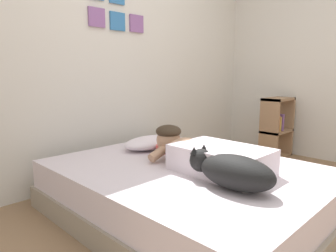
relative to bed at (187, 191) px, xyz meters
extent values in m
plane|color=#8C6B4C|center=(0.23, -0.56, -0.19)|extent=(12.28, 12.28, 0.00)
cube|color=silver|center=(0.23, 1.18, 1.06)|extent=(4.14, 0.10, 2.50)
cube|color=#8C5999|center=(0.00, 1.12, 1.37)|extent=(0.17, 0.02, 0.17)
cube|color=#3372B2|center=(0.23, 1.12, 1.36)|extent=(0.17, 0.02, 0.17)
cube|color=#8C5999|center=(0.47, 1.12, 1.36)|extent=(0.17, 0.02, 0.17)
cube|color=silver|center=(2.35, -0.22, 1.06)|extent=(0.10, 6.39, 2.50)
cube|color=gray|center=(0.00, 0.00, -0.10)|extent=(1.52, 1.96, 0.16)
cube|color=silver|center=(0.00, 0.00, 0.08)|extent=(1.47, 1.90, 0.21)
ellipsoid|color=silver|center=(0.17, 0.59, 0.25)|extent=(0.52, 0.32, 0.11)
cube|color=silver|center=(0.05, -0.26, 0.28)|extent=(0.42, 0.64, 0.18)
ellipsoid|color=tan|center=(0.05, 0.08, 0.30)|extent=(0.32, 0.20, 0.16)
sphere|color=tan|center=(0.05, 0.24, 0.34)|extent=(0.19, 0.19, 0.19)
ellipsoid|color=#332619|center=(0.05, 0.24, 0.41)|extent=(0.20, 0.20, 0.10)
cylinder|color=tan|center=(-0.05, 0.22, 0.27)|extent=(0.23, 0.07, 0.14)
cylinder|color=tan|center=(0.15, 0.22, 0.27)|extent=(0.23, 0.07, 0.14)
ellipsoid|color=black|center=(-0.13, -0.50, 0.29)|extent=(0.26, 0.48, 0.20)
sphere|color=black|center=(-0.13, -0.24, 0.31)|extent=(0.15, 0.15, 0.15)
cone|color=black|center=(-0.18, -0.22, 0.38)|extent=(0.05, 0.05, 0.05)
cone|color=black|center=(-0.08, -0.22, 0.38)|extent=(0.05, 0.05, 0.05)
cylinder|color=#D84C47|center=(0.12, 0.39, 0.23)|extent=(0.09, 0.09, 0.07)
torus|color=#D84C47|center=(0.17, 0.39, 0.23)|extent=(0.05, 0.01, 0.05)
cube|color=black|center=(0.20, -0.18, 0.20)|extent=(0.07, 0.14, 0.01)
cube|color=#997251|center=(1.79, 0.27, 0.19)|extent=(0.03, 0.24, 0.75)
cube|color=#997251|center=(2.21, 0.27, 0.19)|extent=(0.03, 0.24, 0.75)
cube|color=#997251|center=(2.00, 0.27, -0.17)|extent=(0.45, 0.24, 0.03)
cube|color=#997251|center=(2.00, 0.27, 0.15)|extent=(0.45, 0.24, 0.03)
cube|color=#997251|center=(2.00, 0.27, 0.55)|extent=(0.45, 0.24, 0.03)
cube|color=#3866A5|center=(1.82, 0.27, 0.24)|extent=(0.02, 0.19, 0.15)
cube|color=#BF723F|center=(1.86, 0.27, 0.27)|extent=(0.03, 0.20, 0.20)
cube|color=gold|center=(1.89, 0.27, 0.25)|extent=(0.02, 0.15, 0.16)
cube|color=gold|center=(1.93, 0.27, 0.25)|extent=(0.03, 0.17, 0.17)
cube|color=#724C8C|center=(1.97, 0.27, 0.27)|extent=(0.04, 0.19, 0.20)
cube|color=#3866A5|center=(2.00, 0.27, 0.26)|extent=(0.02, 0.16, 0.18)
camera|label=1|loc=(-1.63, -1.42, 0.86)|focal=32.88mm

